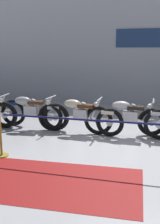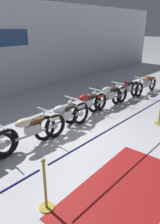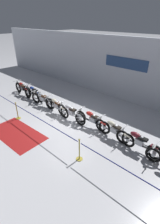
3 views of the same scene
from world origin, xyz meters
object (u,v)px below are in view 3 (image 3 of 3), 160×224
motorcycle_cream_6 (114,130)px  stanchion_mid_left (17,113)px  stanchion_mid_right (79,153)px  motorcycle_silver_4 (71,113)px  motorcycle_cream_3 (56,106)px  motorcycle_maroon_7 (138,142)px  motorcycle_silver_2 (43,99)px  floor_banner (17,134)px  motorcycle_blue_1 (34,93)px  motorcycle_red_0 (23,89)px  motorcycle_red_5 (92,120)px  stanchion_far_left (25,112)px

motorcycle_cream_6 → stanchion_mid_left: (-5.10, -2.19, -0.10)m
stanchion_mid_right → motorcycle_silver_4: bearing=142.0°
motorcycle_cream_6 → motorcycle_cream_3: bearing=-176.8°
motorcycle_silver_4 → motorcycle_maroon_7: bearing=2.5°
motorcycle_cream_3 → stanchion_mid_left: 2.27m
motorcycle_silver_2 → motorcycle_silver_4: 2.66m
floor_banner → motorcycle_cream_6: bearing=36.3°
motorcycle_blue_1 → stanchion_mid_left: stanchion_mid_left is taller
motorcycle_red_0 → motorcycle_cream_3: 4.03m
floor_banner → motorcycle_red_5: bearing=49.1°
motorcycle_silver_2 → stanchion_mid_right: stanchion_mid_right is taller
motorcycle_silver_2 → motorcycle_cream_6: motorcycle_silver_2 is taller
motorcycle_cream_3 → motorcycle_silver_4: 1.26m
stanchion_far_left → motorcycle_red_0: bearing=151.3°
motorcycle_blue_1 → stanchion_mid_left: size_ratio=2.10×
motorcycle_red_5 → motorcycle_maroon_7: size_ratio=1.05×
stanchion_mid_right → floor_banner: stanchion_mid_right is taller
motorcycle_cream_6 → motorcycle_maroon_7: size_ratio=1.07×
floor_banner → stanchion_far_left: bearing=112.3°
motorcycle_red_0 → motorcycle_red_5: 6.66m
motorcycle_red_5 → floor_banner: (-2.42, -3.06, -0.45)m
motorcycle_blue_1 → motorcycle_cream_6: bearing=-0.4°
motorcycle_blue_1 → motorcycle_cream_6: size_ratio=0.94×
motorcycle_cream_6 → motorcycle_maroon_7: motorcycle_maroon_7 is taller
motorcycle_red_5 → stanchion_far_left: (-2.81, -2.21, 0.31)m
motorcycle_cream_3 → motorcycle_maroon_7: motorcycle_cream_3 is taller
motorcycle_cream_3 → stanchion_far_left: (-0.18, -1.97, 0.30)m
stanchion_mid_left → stanchion_mid_right: same height
stanchion_mid_right → motorcycle_cream_3: bearing=152.5°
stanchion_far_left → motorcycle_silver_4: bearing=53.9°
stanchion_mid_right → floor_banner: size_ratio=0.34×
motorcycle_silver_4 → motorcycle_cream_6: size_ratio=0.96×
motorcycle_red_0 → motorcycle_silver_2: 2.63m
motorcycle_cream_3 → motorcycle_cream_6: 3.99m
motorcycle_red_0 → stanchion_far_left: stanchion_far_left is taller
motorcycle_cream_6 → floor_banner: size_ratio=0.76×
motorcycle_red_5 → stanchion_mid_left: stanchion_mid_left is taller
floor_banner → motorcycle_red_0: bearing=142.6°
motorcycle_cream_6 → stanchion_mid_left: bearing=-156.8°
motorcycle_silver_4 → motorcycle_cream_6: (2.73, 0.22, -0.02)m
motorcycle_maroon_7 → stanchion_far_left: 5.86m
motorcycle_cream_6 → stanchion_far_left: (-4.16, -2.19, 0.31)m
motorcycle_maroon_7 → stanchion_mid_left: 6.73m
motorcycle_silver_4 → stanchion_mid_right: 3.21m
motorcycle_cream_3 → stanchion_mid_right: (3.78, -1.97, -0.11)m
motorcycle_cream_3 → stanchion_mid_left: size_ratio=2.23×
motorcycle_silver_4 → motorcycle_red_5: (1.37, 0.24, -0.02)m
motorcycle_red_5 → motorcycle_red_0: bearing=-179.1°
motorcycle_blue_1 → motorcycle_maroon_7: motorcycle_blue_1 is taller
motorcycle_silver_4 → floor_banner: 3.04m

